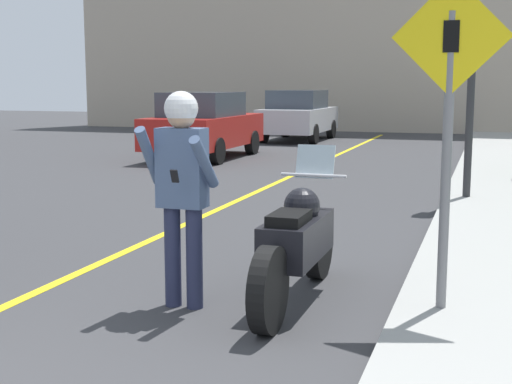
% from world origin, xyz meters
% --- Properties ---
extents(road_center_line, '(0.12, 36.00, 0.01)m').
position_xyz_m(road_center_line, '(-0.60, 6.00, 0.00)').
color(road_center_line, yellow).
rests_on(road_center_line, ground).
extents(building_backdrop, '(28.00, 1.20, 9.76)m').
position_xyz_m(building_backdrop, '(0.00, 26.00, 4.88)').
color(building_backdrop, '#B2A38E').
rests_on(building_backdrop, ground).
extents(motorcycle, '(0.62, 2.33, 1.32)m').
position_xyz_m(motorcycle, '(1.74, 3.12, 0.52)').
color(motorcycle, black).
rests_on(motorcycle, ground).
extents(person_biker, '(0.59, 0.49, 1.83)m').
position_xyz_m(person_biker, '(0.86, 2.67, 1.14)').
color(person_biker, '#282D4C').
rests_on(person_biker, ground).
extents(crossing_sign, '(0.91, 0.08, 2.60)m').
position_xyz_m(crossing_sign, '(2.97, 3.03, 1.67)').
color(crossing_sign, slate).
rests_on(crossing_sign, sidewalk_curb).
extents(traffic_light, '(0.26, 0.30, 3.89)m').
position_xyz_m(traffic_light, '(2.95, 9.02, 2.80)').
color(traffic_light, '#2D2D30').
rests_on(traffic_light, sidewalk_curb).
extents(parked_car_red, '(1.88, 4.20, 1.68)m').
position_xyz_m(parked_car_red, '(-3.67, 14.13, 0.86)').
color(parked_car_red, black).
rests_on(parked_car_red, ground).
extents(parked_car_silver, '(1.88, 4.20, 1.68)m').
position_xyz_m(parked_car_silver, '(-2.87, 20.45, 0.86)').
color(parked_car_silver, black).
rests_on(parked_car_silver, ground).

